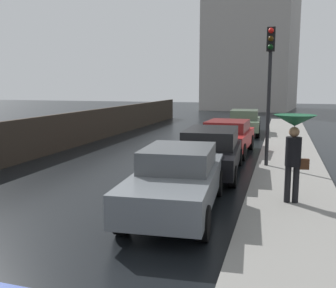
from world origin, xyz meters
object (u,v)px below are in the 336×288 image
at_px(car_green_mid_road, 244,122).
at_px(car_black_far_lane, 211,151).
at_px(car_red_far_ahead, 227,136).
at_px(traffic_light, 270,71).
at_px(car_grey_behind_camera, 177,179).
at_px(pedestrian_with_umbrella_near, 294,135).

xyz_separation_m(car_green_mid_road, car_black_far_lane, (-0.07, -10.63, 0.04)).
relative_size(car_green_mid_road, car_red_far_ahead, 1.10).
distance_m(car_red_far_ahead, traffic_light, 4.07).
xyz_separation_m(car_grey_behind_camera, car_black_far_lane, (0.05, 3.89, 0.00)).
bearing_deg(car_grey_behind_camera, car_black_far_lane, 85.16).
distance_m(car_red_far_ahead, pedestrian_with_umbrella_near, 7.27).
relative_size(car_black_far_lane, pedestrian_with_umbrella_near, 2.24).
bearing_deg(car_black_far_lane, car_grey_behind_camera, -93.57).
height_order(car_green_mid_road, traffic_light, traffic_light).
height_order(car_grey_behind_camera, traffic_light, traffic_light).
relative_size(car_green_mid_road, car_grey_behind_camera, 0.99).
relative_size(car_red_far_ahead, traffic_light, 0.91).
distance_m(car_grey_behind_camera, pedestrian_with_umbrella_near, 2.80).
relative_size(car_red_far_ahead, car_grey_behind_camera, 0.89).
distance_m(car_green_mid_road, pedestrian_with_umbrella_near, 13.78).
relative_size(car_green_mid_road, traffic_light, 1.00).
bearing_deg(traffic_light, car_green_mid_road, 99.65).
bearing_deg(car_red_far_ahead, car_black_far_lane, -87.63).
bearing_deg(car_black_far_lane, pedestrian_with_umbrella_near, -53.47).
relative_size(car_grey_behind_camera, traffic_light, 1.01).
bearing_deg(car_green_mid_road, traffic_light, -83.07).
relative_size(car_grey_behind_camera, pedestrian_with_umbrella_near, 2.26).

